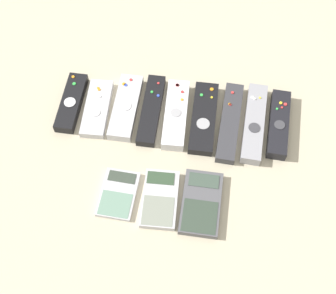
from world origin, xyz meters
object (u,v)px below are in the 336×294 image
Objects in this scene: remote_0 at (72,103)px; remote_7 at (254,123)px; remote_6 at (230,122)px; remote_8 at (279,124)px; calculator_2 at (201,203)px; remote_4 at (176,114)px; calculator_1 at (159,199)px; calculator_0 at (118,194)px; remote_1 at (97,108)px; remote_5 at (204,118)px; remote_2 at (126,107)px; remote_3 at (151,110)px.

remote_0 is 0.76× the size of remote_7.
remote_8 reaches higher than remote_6.
remote_4 is at bearing 111.41° from calculator_2.
calculator_1 is (0.25, -0.22, -0.00)m from remote_0.
remote_4 is at bearing 68.08° from calculator_0.
remote_1 reaches higher than calculator_1.
calculator_2 is (0.08, -0.22, -0.00)m from remote_4.
calculator_0 is (0.09, -0.22, -0.00)m from remote_1.
calculator_2 is (0.02, -0.22, -0.00)m from remote_5.
calculator_2 is at bearing -1.01° from calculator_1.
remote_3 is (0.06, 0.00, -0.00)m from remote_2.
remote_4 is at bearing -175.99° from remote_8.
remote_5 is at bearing 55.31° from calculator_0.
remote_3 reaches higher than calculator_0.
remote_6 is 1.58× the size of calculator_1.
remote_3 is at bearing 2.59° from remote_1.
remote_8 reaches higher than remote_3.
calculator_0 is at bearing -127.55° from remote_5.
remote_8 is 1.54× the size of calculator_0.
remote_3 is 0.19m from remote_6.
remote_3 is 0.27m from calculator_2.
remote_5 reaches higher than calculator_2.
remote_8 is at bearing 0.94° from remote_5.
remote_0 is 0.41m from calculator_2.
remote_8 is (0.31, -0.00, 0.00)m from remote_3.
calculator_1 is at bearing -62.89° from remote_2.
remote_4 is 0.24m from calculator_2.
remote_4 is at bearing 0.08° from remote_0.
remote_2 is at bearing 2.52° from remote_0.
remote_7 is (0.19, 0.00, -0.00)m from remote_4.
remote_4 is (0.12, -0.01, 0.00)m from remote_2.
calculator_0 is at bearing -139.81° from remote_7.
remote_5 is at bearing -1.49° from remote_4.
remote_1 is at bearing -5.05° from remote_0.
remote_6 is at bearing -2.62° from remote_3.
remote_4 is at bearing -2.39° from remote_2.
calculator_1 is (0.05, -0.23, -0.00)m from remote_3.
remote_6 is at bearing -0.28° from remote_0.
remote_3 and remote_5 have the same top height.
calculator_2 is (0.15, -0.23, -0.00)m from remote_3.
remote_2 is 0.93× the size of remote_5.
remote_8 reaches higher than remote_2.
calculator_2 is at bearing -57.09° from remote_3.
remote_2 is 0.25m from calculator_1.
remote_1 reaches higher than calculator_2.
remote_0 is at bearing -178.11° from remote_3.
remote_4 is 1.27× the size of calculator_2.
remote_7 reaches higher than remote_3.
calculator_0 is at bearing -144.03° from remote_8.
remote_1 is 0.44m from remote_8.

